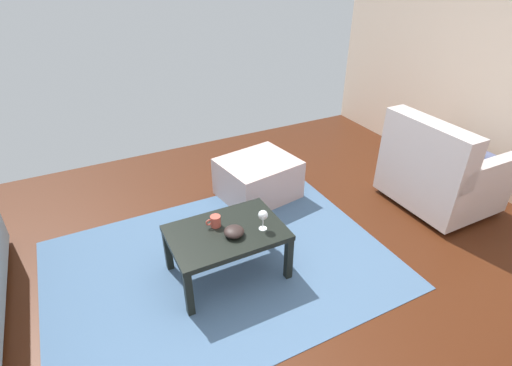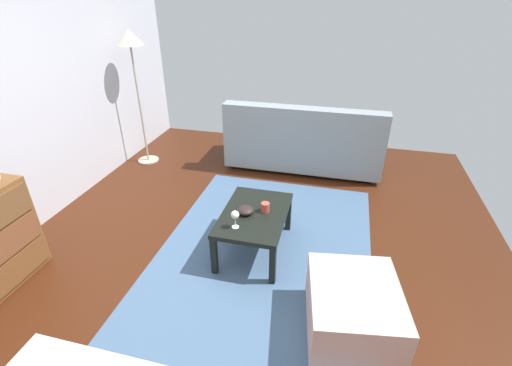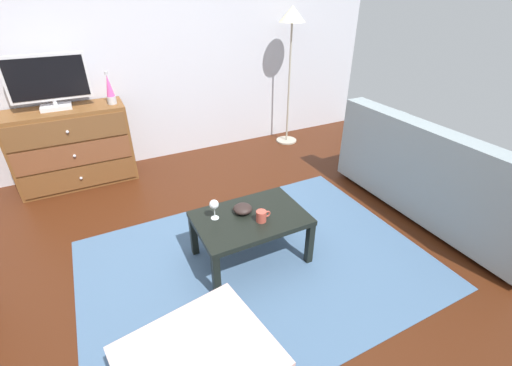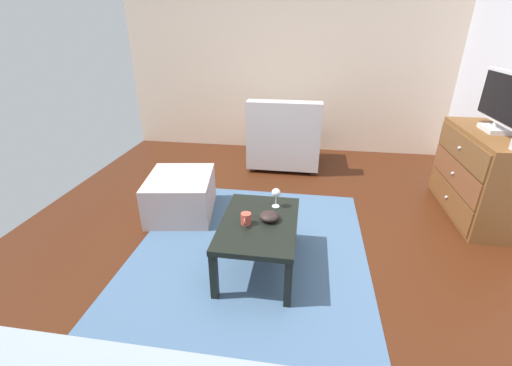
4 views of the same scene
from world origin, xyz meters
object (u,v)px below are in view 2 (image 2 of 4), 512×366
at_px(couch_large, 304,142).
at_px(standing_lamp, 131,51).
at_px(coffee_table, 254,218).
at_px(bowl_decorative, 245,210).
at_px(wine_glass, 235,215).
at_px(ottoman, 353,310).
at_px(mug, 265,207).

bearing_deg(couch_large, standing_lamp, 99.98).
bearing_deg(coffee_table, standing_lamp, 51.95).
bearing_deg(bowl_decorative, coffee_table, -68.03).
relative_size(couch_large, standing_lamp, 1.16).
height_order(coffee_table, wine_glass, wine_glass).
distance_m(ottoman, standing_lamp, 3.77).
relative_size(coffee_table, wine_glass, 5.26).
bearing_deg(mug, coffee_table, 118.40).
bearing_deg(couch_large, ottoman, -165.25).
height_order(coffee_table, couch_large, couch_large).
distance_m(bowl_decorative, ottoman, 1.19).
xyz_separation_m(ottoman, standing_lamp, (2.20, 2.79, 1.26)).
relative_size(mug, standing_lamp, 0.07).
distance_m(coffee_table, wine_glass, 0.31).
relative_size(mug, bowl_decorative, 0.79).
relative_size(coffee_table, mug, 7.25).
bearing_deg(ottoman, mug, 46.28).
height_order(mug, bowl_decorative, mug).
xyz_separation_m(bowl_decorative, couch_large, (1.90, -0.27, -0.09)).
bearing_deg(couch_large, mug, 176.49).
relative_size(coffee_table, ottoman, 1.18).
relative_size(ottoman, standing_lamp, 0.41).
bearing_deg(ottoman, bowl_decorative, 54.51).
height_order(coffee_table, ottoman, coffee_table).
height_order(wine_glass, standing_lamp, standing_lamp).
xyz_separation_m(bowl_decorative, ottoman, (-0.68, -0.95, -0.24)).
xyz_separation_m(mug, couch_large, (1.82, -0.11, -0.10)).
distance_m(coffee_table, ottoman, 1.14).
distance_m(couch_large, standing_lamp, 2.42).
distance_m(bowl_decorative, standing_lamp, 2.60).
bearing_deg(mug, standing_lamp, 54.09).
height_order(couch_large, standing_lamp, standing_lamp).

